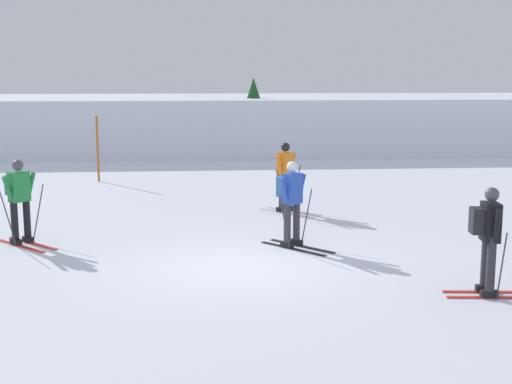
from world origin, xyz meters
name	(u,v)px	position (x,y,z in m)	size (l,w,h in m)	color
ground_plane	(241,267)	(0.00, 0.00, 0.00)	(120.00, 120.00, 0.00)	silver
far_snow_ridge	(217,123)	(0.00, 18.89, 1.13)	(80.00, 7.63, 2.27)	silver
skier_blue	(291,199)	(1.07, 1.44, 0.96)	(1.36, 1.43, 1.71)	black
skier_green	(19,197)	(-4.32, 2.08, 0.96)	(1.41, 1.38, 1.71)	red
skier_orange	(286,175)	(1.37, 4.93, 0.92)	(1.41, 1.38, 1.71)	silver
skier_black	(488,236)	(3.71, -1.88, 0.96)	(1.63, 1.00, 1.71)	red
trail_marker_pole	(98,149)	(-3.87, 10.13, 1.03)	(0.07, 0.07, 2.06)	#C65614
conifer_far_left	(253,108)	(1.47, 17.09, 1.88)	(1.58, 1.58, 3.11)	#513823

